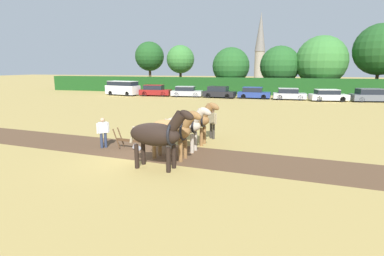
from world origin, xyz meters
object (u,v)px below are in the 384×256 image
(church_spire, at_px, (260,46))
(draft_horse_trail_right, at_px, (194,120))
(parked_car_center_left, at_px, (186,92))
(parked_car_right, at_px, (289,94))
(draft_horse_lead_left, at_px, (157,134))
(parked_car_center_right, at_px, (254,93))
(plow, at_px, (130,143))
(parked_car_end_right, at_px, (370,95))
(draft_horse_lead_right, at_px, (172,130))
(parked_car_left, at_px, (155,91))
(farmer_beside_team, at_px, (212,120))
(parked_van, at_px, (123,88))
(tree_left, at_px, (180,59))
(parked_car_far_right, at_px, (328,95))
(tree_center_left, at_px, (231,66))
(draft_horse_trail_left, at_px, (184,125))
(tree_far_left, at_px, (150,56))
(tree_right, at_px, (380,50))
(parked_car_center, at_px, (219,92))
(tree_center_right, at_px, (321,61))
(farmer_at_plow, at_px, (103,131))
(tree_center, at_px, (280,66))

(church_spire, distance_m, draft_horse_trail_right, 66.26)
(parked_car_center_left, bearing_deg, parked_car_right, -6.38)
(draft_horse_lead_left, xyz_separation_m, parked_car_center_right, (1.56, 28.98, -0.71))
(plow, relative_size, parked_car_end_right, 0.33)
(draft_horse_lead_right, bearing_deg, parked_car_left, 118.83)
(church_spire, relative_size, farmer_beside_team, 9.75)
(church_spire, height_order, parked_van, church_spire)
(tree_left, xyz_separation_m, plow, (9.24, -36.56, -4.98))
(church_spire, relative_size, parked_car_center_left, 4.01)
(parked_van, bearing_deg, parked_car_center_right, 13.16)
(parked_van, bearing_deg, parked_car_far_right, 11.04)
(tree_center_left, xyz_separation_m, draft_horse_trail_left, (3.11, -35.26, -2.89))
(parked_car_far_right, bearing_deg, parked_van, 167.77)
(tree_left, bearing_deg, parked_car_left, -92.69)
(tree_center_left, relative_size, parked_car_end_right, 1.53)
(church_spire, height_order, draft_horse_trail_right, church_spire)
(parked_car_far_right, bearing_deg, tree_center_left, 131.55)
(draft_horse_lead_left, relative_size, farmer_beside_team, 1.61)
(tree_far_left, relative_size, tree_right, 0.84)
(draft_horse_lead_right, bearing_deg, tree_right, 68.42)
(parked_car_center, bearing_deg, tree_center_right, 43.02)
(tree_left, height_order, parked_car_center_left, tree_left)
(farmer_at_plow, height_order, parked_car_center_right, farmer_at_plow)
(tree_center_right, distance_m, farmer_at_plow, 39.51)
(tree_left, distance_m, church_spire, 33.36)
(church_spire, bearing_deg, parked_car_right, -81.34)
(parked_car_center, relative_size, parked_car_end_right, 0.94)
(tree_far_left, distance_m, draft_horse_trail_left, 41.00)
(church_spire, distance_m, parked_car_center_left, 42.81)
(tree_center, bearing_deg, tree_right, -4.56)
(tree_far_left, height_order, parked_car_center_left, tree_far_left)
(tree_right, relative_size, plow, 6.53)
(farmer_beside_team, xyz_separation_m, parked_car_center, (-4.00, 23.02, -0.34))
(parked_car_center, height_order, parked_car_right, parked_car_center)
(draft_horse_lead_right, height_order, farmer_at_plow, draft_horse_lead_right)
(draft_horse_lead_right, bearing_deg, tree_center, 87.70)
(parked_car_center_right, bearing_deg, tree_right, 30.49)
(tree_left, height_order, parked_car_right, tree_left)
(farmer_at_plow, bearing_deg, tree_far_left, 153.67)
(parked_car_right, relative_size, parked_car_far_right, 0.88)
(parked_car_center, bearing_deg, parked_car_far_right, 4.70)
(tree_left, distance_m, parked_van, 12.56)
(draft_horse_trail_left, height_order, farmer_at_plow, draft_horse_trail_left)
(tree_center_left, bearing_deg, draft_horse_trail_right, -84.56)
(parked_car_center, height_order, parked_car_end_right, parked_car_end_right)
(parked_car_center_right, bearing_deg, parked_car_far_right, -3.11)
(tree_center_left, xyz_separation_m, parked_van, (-14.21, -9.70, -3.12))
(tree_far_left, distance_m, parked_car_right, 26.43)
(church_spire, xyz_separation_m, draft_horse_lead_right, (0.47, -68.61, -7.90))
(tree_center, bearing_deg, plow, -100.91)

